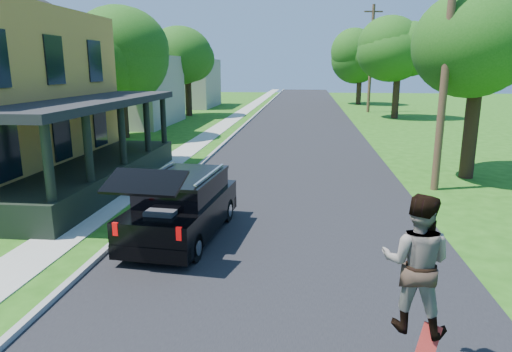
# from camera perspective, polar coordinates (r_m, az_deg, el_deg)

# --- Properties ---
(ground) EXTENTS (140.00, 140.00, 0.00)m
(ground) POSITION_cam_1_polar(r_m,az_deg,el_deg) (9.84, 3.01, -11.63)
(ground) COLOR #1F5310
(ground) RESTS_ON ground
(street) EXTENTS (8.00, 120.00, 0.02)m
(street) POSITION_cam_1_polar(r_m,az_deg,el_deg) (29.21, 5.37, 5.18)
(street) COLOR black
(street) RESTS_ON ground
(curb) EXTENTS (0.15, 120.00, 0.12)m
(curb) POSITION_cam_1_polar(r_m,az_deg,el_deg) (29.55, -2.54, 5.32)
(curb) COLOR gray
(curb) RESTS_ON ground
(sidewalk) EXTENTS (1.30, 120.00, 0.03)m
(sidewalk) POSITION_cam_1_polar(r_m,az_deg,el_deg) (29.83, -5.49, 5.35)
(sidewalk) COLOR #97978F
(sidewalk) RESTS_ON ground
(front_walk) EXTENTS (6.50, 1.20, 0.03)m
(front_walk) POSITION_cam_1_polar(r_m,az_deg,el_deg) (18.42, -26.69, -1.10)
(front_walk) COLOR #97978F
(front_walk) RESTS_ON ground
(neighbor_house_mid) EXTENTS (12.78, 12.78, 8.30)m
(neighbor_house_mid) POSITION_cam_1_polar(r_m,az_deg,el_deg) (35.75, -17.11, 12.90)
(neighbor_house_mid) COLOR gray
(neighbor_house_mid) RESTS_ON ground
(neighbor_house_far) EXTENTS (12.78, 12.78, 8.30)m
(neighbor_house_far) POSITION_cam_1_polar(r_m,az_deg,el_deg) (50.86, -9.86, 13.28)
(neighbor_house_far) COLOR gray
(neighbor_house_far) RESTS_ON ground
(black_suv) EXTENTS (2.10, 4.66, 2.11)m
(black_suv) POSITION_cam_1_polar(r_m,az_deg,el_deg) (11.48, -9.22, -3.76)
(black_suv) COLOR black
(black_suv) RESTS_ON ground
(skateboarder) EXTENTS (1.13, 0.99, 1.94)m
(skateboarder) POSITION_cam_1_polar(r_m,az_deg,el_deg) (6.61, 19.38, -10.22)
(skateboarder) COLOR black
(skateboarder) RESTS_ON ground
(tree_left_mid) EXTENTS (6.12, 6.15, 8.02)m
(tree_left_mid) POSITION_cam_1_polar(r_m,az_deg,el_deg) (28.75, -16.72, 14.63)
(tree_left_mid) COLOR black
(tree_left_mid) RESTS_ON ground
(tree_left_far) EXTENTS (5.47, 5.37, 8.22)m
(tree_left_far) POSITION_cam_1_polar(r_m,az_deg,el_deg) (40.97, -8.65, 14.99)
(tree_left_far) COLOR black
(tree_left_far) RESTS_ON ground
(tree_right_near) EXTENTS (4.80, 4.58, 7.47)m
(tree_right_near) POSITION_cam_1_polar(r_m,az_deg,el_deg) (19.07, 26.09, 14.73)
(tree_right_near) COLOR black
(tree_right_near) RESTS_ON ground
(tree_right_mid) EXTENTS (7.21, 6.97, 8.98)m
(tree_right_mid) POSITION_cam_1_polar(r_m,az_deg,el_deg) (40.05, 17.42, 15.38)
(tree_right_mid) COLOR black
(tree_right_mid) RESTS_ON ground
(tree_right_far) EXTENTS (5.84, 5.86, 8.60)m
(tree_right_far) POSITION_cam_1_polar(r_m,az_deg,el_deg) (54.21, 12.92, 14.75)
(tree_right_far) COLOR black
(tree_right_far) RESTS_ON ground
(utility_pole_near) EXTENTS (1.56, 0.57, 9.84)m
(utility_pole_near) POSITION_cam_1_polar(r_m,az_deg,el_deg) (16.65, 22.91, 15.52)
(utility_pole_near) COLOR #493322
(utility_pole_near) RESTS_ON ground
(utility_pole_far) EXTENTS (1.71, 0.40, 9.73)m
(utility_pole_far) POSITION_cam_1_polar(r_m,az_deg,el_deg) (44.98, 14.17, 14.13)
(utility_pole_far) COLOR #493322
(utility_pole_far) RESTS_ON ground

